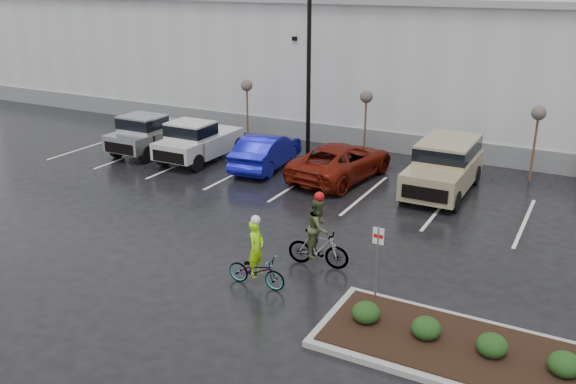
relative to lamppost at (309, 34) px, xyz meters
The scene contains 21 objects.
ground 13.87m from the lamppost, 71.57° to the right, with size 120.00×120.00×0.00m, color black.
warehouse 10.95m from the lamppost, 68.18° to the left, with size 60.50×15.50×7.20m.
wooded_ridge 33.35m from the lamppost, 83.09° to the left, with size 80.00×25.00×6.00m, color #213C19.
lamppost is the anchor object (origin of this frame).
sapling_west 5.07m from the lamppost, 165.96° to the left, with size 0.60×0.60×3.20m.
sapling_mid 4.00m from the lamppost, 21.80° to the left, with size 0.60×0.60×3.20m.
sapling_east 10.48m from the lamppost, ahead, with size 0.60×0.60×3.20m.
curb_island 17.93m from the lamppost, 49.76° to the right, with size 8.00×3.00×0.15m, color gray.
mulch_bed 17.90m from the lamppost, 49.76° to the right, with size 7.60×2.60×0.04m, color black.
shrub_a 16.15m from the lamppost, 58.39° to the right, with size 0.70×0.70×0.52m, color black.
shrub_b 16.94m from the lamppost, 53.84° to the right, with size 0.70×0.70×0.52m, color black.
shrub_c 17.83m from the lamppost, 49.76° to the right, with size 0.70×0.70×0.52m, color black.
shrub_d 18.79m from the lamppost, 46.12° to the right, with size 0.70×0.70×0.52m, color black.
fire_lane_sign 14.78m from the lamppost, 56.54° to the right, with size 0.30×0.05×2.20m.
pickup_silver 8.85m from the lamppost, 158.16° to the right, with size 2.10×5.20×1.96m, color #A6A9AD, non-canonical shape.
pickup_white 6.85m from the lamppost, 145.13° to the right, with size 2.10×5.20×1.96m, color beige, non-canonical shape.
car_blue 5.64m from the lamppost, 105.86° to the right, with size 1.65×4.73×1.56m, color #0D0F94.
car_red 6.20m from the lamppost, 41.66° to the right, with size 2.56×5.54×1.54m, color maroon.
suv_tan 8.79m from the lamppost, 18.12° to the right, with size 2.20×5.10×2.06m, color tan, non-canonical shape.
cyclist_hivis 14.14m from the lamppost, 69.97° to the right, with size 1.76×0.66×2.12m.
cyclist_olive 12.81m from the lamppost, 62.28° to the right, with size 1.86×0.91×2.35m.
Camera 1 is at (8.44, -13.44, 8.23)m, focal length 38.00 mm.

